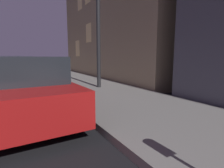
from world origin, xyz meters
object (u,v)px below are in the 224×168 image
(car_white, at_px, (16,70))
(street_lamp, at_px, (98,0))
(car_yellow_cab, at_px, (13,65))
(car_red, at_px, (23,88))
(car_green, at_px, (12,62))

(car_white, height_order, street_lamp, street_lamp)
(car_yellow_cab, xyz_separation_m, street_lamp, (2.96, -10.60, 2.87))
(street_lamp, bearing_deg, car_yellow_cab, 105.60)
(car_red, bearing_deg, car_yellow_cab, 90.00)
(car_red, height_order, street_lamp, street_lamp)
(car_white, distance_m, street_lamp, 5.61)
(car_red, xyz_separation_m, car_white, (-0.00, 6.01, -0.01))
(car_yellow_cab, height_order, street_lamp, street_lamp)
(car_yellow_cab, bearing_deg, car_red, -90.00)
(car_yellow_cab, relative_size, street_lamp, 0.86)
(car_red, height_order, car_yellow_cab, same)
(car_red, xyz_separation_m, car_yellow_cab, (-0.00, 12.81, 0.00))
(car_white, height_order, car_green, same)
(car_red, height_order, car_white, same)
(street_lamp, bearing_deg, car_green, 99.89)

